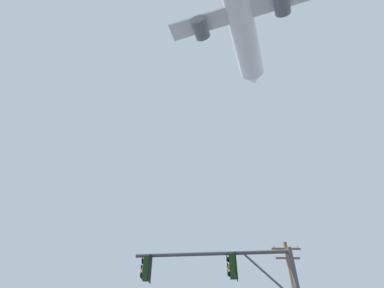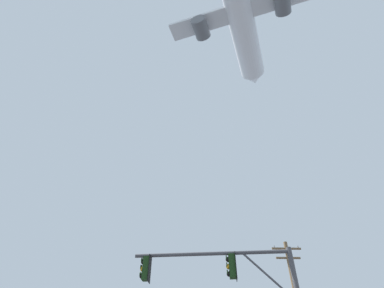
{
  "view_description": "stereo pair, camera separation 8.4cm",
  "coord_description": "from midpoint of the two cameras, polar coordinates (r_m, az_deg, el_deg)",
  "views": [
    {
      "loc": [
        1.01,
        -4.64,
        1.26
      ],
      "look_at": [
        1.54,
        12.6,
        15.58
      ],
      "focal_mm": 28.62,
      "sensor_mm": 36.0,
      "label": 1
    },
    {
      "loc": [
        1.1,
        -4.64,
        1.26
      ],
      "look_at": [
        1.54,
        12.6,
        15.58
      ],
      "focal_mm": 28.62,
      "sensor_mm": 36.0,
      "label": 2
    }
  ],
  "objects": [
    {
      "name": "signal_pole_near",
      "position": [
        12.89,
        8.44,
        -24.82
      ],
      "size": [
        6.33,
        0.95,
        5.92
      ],
      "color": "#4C4C51",
      "rests_on": "ground"
    },
    {
      "name": "airplane",
      "position": [
        55.7,
        8.96,
        22.79
      ],
      "size": [
        23.28,
        30.14,
        8.41
      ],
      "color": "white"
    }
  ]
}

